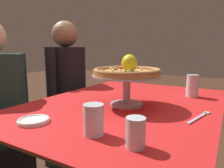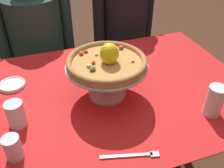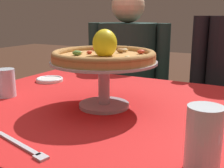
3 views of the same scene
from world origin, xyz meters
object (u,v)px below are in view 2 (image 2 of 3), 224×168
object	(u,v)px
dinner_fork	(134,155)
water_glass_side_left	(16,115)
pizza	(107,61)
water_glass_front_left	(13,149)
diner_left	(40,55)
side_plate	(12,85)
pizza_stand	(107,74)
water_glass_front_right	(214,102)
diner_right	(124,40)

from	to	relation	value
dinner_fork	water_glass_side_left	bearing A→B (deg)	142.36
pizza	water_glass_front_left	distance (m)	0.49
water_glass_side_left	diner_left	xyz separation A→B (m)	(0.14, 0.82, -0.20)
side_plate	dinner_fork	world-z (taller)	side_plate
pizza_stand	water_glass_front_left	xyz separation A→B (m)	(-0.41, -0.23, -0.07)
pizza	water_glass_side_left	bearing A→B (deg)	-170.31
water_glass_front_left	diner_left	bearing A→B (deg)	81.29
diner_left	water_glass_front_left	bearing A→B (deg)	-98.71
water_glass_front_right	dinner_fork	size ratio (longest dim) A/B	0.64
pizza	dinner_fork	bearing A→B (deg)	-92.84
dinner_fork	diner_left	size ratio (longest dim) A/B	0.18
water_glass_front_right	diner_right	xyz separation A→B (m)	(-0.01, 1.01, -0.19)
pizza_stand	diner_left	size ratio (longest dim) A/B	0.30
water_glass_side_left	dinner_fork	xyz separation A→B (m)	(0.38, -0.29, -0.05)
dinner_fork	diner_left	world-z (taller)	diner_left
side_plate	diner_right	bearing A→B (deg)	34.22
dinner_fork	diner_right	bearing A→B (deg)	70.71
pizza_stand	water_glass_front_right	world-z (taller)	pizza_stand
water_glass_front_left	side_plate	distance (m)	0.44
water_glass_side_left	diner_right	bearing A→B (deg)	46.74
water_glass_front_right	dinner_fork	xyz separation A→B (m)	(-0.39, -0.10, -0.06)
pizza	diner_left	xyz separation A→B (m)	(-0.26, 0.75, -0.33)
water_glass_side_left	diner_left	size ratio (longest dim) A/B	0.09
diner_right	water_glass_front_right	bearing A→B (deg)	-89.65
water_glass_front_left	water_glass_side_left	bearing A→B (deg)	84.94
pizza_stand	pizza	xyz separation A→B (m)	(0.00, -0.00, 0.07)
water_glass_front_left	pizza	bearing A→B (deg)	29.18
pizza	water_glass_side_left	size ratio (longest dim) A/B	3.18
water_glass_front_right	diner_left	distance (m)	1.21
diner_right	side_plate	bearing A→B (deg)	-145.78
water_glass_side_left	pizza_stand	bearing A→B (deg)	9.77
water_glass_front_left	diner_right	world-z (taller)	diner_right
pizza	diner_right	xyz separation A→B (m)	(0.37, 0.74, -0.31)
pizza	water_glass_front_left	size ratio (longest dim) A/B	3.69
water_glass_front_left	dinner_fork	xyz separation A→B (m)	(0.39, -0.13, -0.04)
pizza	diner_right	distance (m)	0.89
side_plate	diner_right	size ratio (longest dim) A/B	0.10
dinner_fork	diner_right	distance (m)	1.18
side_plate	water_glass_front_right	bearing A→B (deg)	-30.74
water_glass_front_right	diner_left	bearing A→B (deg)	122.16
water_glass_front_left	side_plate	world-z (taller)	water_glass_front_left
pizza	water_glass_side_left	distance (m)	0.42
pizza_stand	water_glass_side_left	xyz separation A→B (m)	(-0.39, -0.07, -0.06)
pizza_stand	side_plate	world-z (taller)	pizza_stand
water_glass_side_left	water_glass_front_left	xyz separation A→B (m)	(-0.01, -0.16, -0.01)
pizza_stand	water_glass_front_left	size ratio (longest dim) A/B	3.83
water_glass_side_left	dinner_fork	bearing A→B (deg)	-37.64
dinner_fork	water_glass_front_right	bearing A→B (deg)	13.92
water_glass_front_right	water_glass_front_left	size ratio (longest dim) A/B	1.47
water_glass_front_left	side_plate	bearing A→B (deg)	91.04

